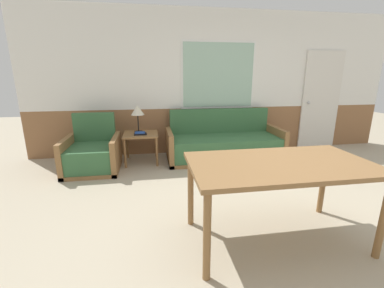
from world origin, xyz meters
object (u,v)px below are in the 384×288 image
at_px(armchair, 93,155).
at_px(dining_table, 280,171).
at_px(couch, 224,145).
at_px(table_lamp, 138,111).
at_px(side_table, 141,138).

height_order(armchair, dining_table, armchair).
bearing_deg(couch, armchair, -174.08).
height_order(armchair, table_lamp, table_lamp).
distance_m(side_table, dining_table, 2.82).
xyz_separation_m(side_table, dining_table, (1.30, -2.49, 0.25)).
distance_m(armchair, dining_table, 3.07).
bearing_deg(side_table, table_lamp, 110.15).
bearing_deg(dining_table, armchair, 133.25).
relative_size(armchair, dining_table, 0.55).
distance_m(couch, table_lamp, 1.68).
relative_size(side_table, dining_table, 0.36).
bearing_deg(table_lamp, side_table, -69.85).
xyz_separation_m(side_table, table_lamp, (-0.04, 0.10, 0.45)).
height_order(couch, dining_table, couch).
bearing_deg(couch, side_table, 178.67).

